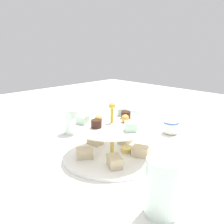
% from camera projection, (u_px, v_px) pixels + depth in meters
% --- Properties ---
extents(ground_plane, '(2.40, 2.40, 0.00)m').
position_uv_depth(ground_plane, '(112.00, 156.00, 0.73)').
color(ground_plane, silver).
extents(tiered_serving_stand, '(0.30, 0.30, 0.17)m').
position_uv_depth(tiered_serving_stand, '(112.00, 141.00, 0.72)').
color(tiered_serving_stand, white).
rests_on(tiered_serving_stand, ground_plane).
extents(water_glass_tall_right, '(0.07, 0.07, 0.12)m').
position_uv_depth(water_glass_tall_right, '(162.00, 187.00, 0.47)').
color(water_glass_tall_right, silver).
rests_on(water_glass_tall_right, ground_plane).
extents(water_glass_short_left, '(0.06, 0.06, 0.08)m').
position_uv_depth(water_glass_short_left, '(134.00, 118.00, 0.97)').
color(water_glass_short_left, silver).
rests_on(water_glass_short_left, ground_plane).
extents(teacup_with_saucer, '(0.09, 0.09, 0.05)m').
position_uv_depth(teacup_with_saucer, '(171.00, 128.00, 0.91)').
color(teacup_with_saucer, white).
rests_on(teacup_with_saucer, ground_plane).
extents(butter_knife_right, '(0.12, 0.14, 0.00)m').
position_uv_depth(butter_knife_right, '(223.00, 160.00, 0.70)').
color(butter_knife_right, silver).
rests_on(butter_knife_right, ground_plane).
extents(water_glass_mid_back, '(0.06, 0.06, 0.09)m').
position_uv_depth(water_glass_mid_back, '(72.00, 121.00, 0.91)').
color(water_glass_mid_back, silver).
rests_on(water_glass_mid_back, ground_plane).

